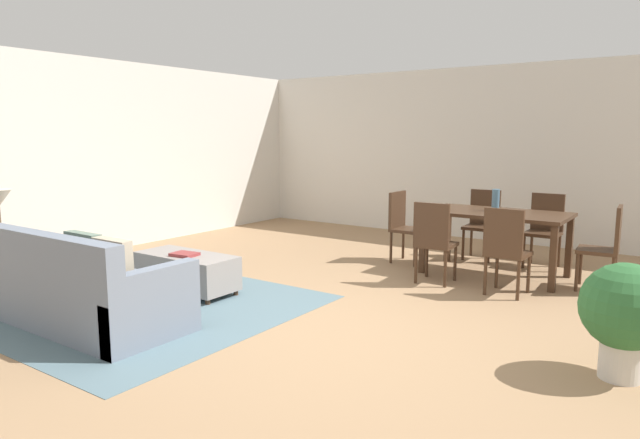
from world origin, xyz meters
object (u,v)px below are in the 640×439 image
object	(u,v)px
potted_plant	(625,311)
dining_chair_head_west	(404,223)
couch	(75,290)
dining_chair_far_right	(545,226)
vase_centerpiece	(496,200)
dining_chair_head_east	(607,243)
book_on_ottoman	(185,254)
dining_chair_near_right	(506,247)
dining_table	(496,220)
ottoman_table	(187,270)
side_table	(3,252)
dining_chair_near_left	(434,238)
dining_chair_far_left	(483,220)

from	to	relation	value
potted_plant	dining_chair_head_west	bearing A→B (deg)	140.13
couch	dining_chair_far_right	size ratio (longest dim) A/B	2.34
dining_chair_far_right	vase_centerpiece	size ratio (longest dim) A/B	3.56
dining_chair_head_east	vase_centerpiece	distance (m)	1.28
couch	book_on_ottoman	bearing A→B (deg)	84.62
dining_chair_near_right	vase_centerpiece	world-z (taller)	vase_centerpiece
dining_chair_near_right	dining_chair_far_right	bearing A→B (deg)	90.25
dining_chair_far_right	dining_chair_head_west	size ratio (longest dim) A/B	1.00
dining_table	dining_chair_near_right	bearing A→B (deg)	-65.40
couch	ottoman_table	xyz separation A→B (m)	(0.06, 1.24, -0.06)
dining_chair_head_east	dining_chair_near_right	bearing A→B (deg)	-135.86
dining_chair_head_east	side_table	bearing A→B (deg)	-143.40
dining_chair_near_left	dining_chair_far_right	xyz separation A→B (m)	(0.80, 1.59, 0.00)
dining_chair_near_right	dining_chair_head_west	world-z (taller)	same
dining_chair_near_left	dining_chair_head_east	xyz separation A→B (m)	(1.62, 0.77, 0.00)
side_table	dining_chair_near_left	world-z (taller)	dining_chair_near_left
dining_chair_far_right	vase_centerpiece	world-z (taller)	vase_centerpiece
dining_table	dining_chair_head_east	bearing A→B (deg)	-0.74
side_table	potted_plant	distance (m)	5.69
couch	dining_chair_head_west	world-z (taller)	dining_chair_head_west
dining_chair_near_left	dining_chair_far_left	distance (m)	1.61
ottoman_table	dining_chair_near_right	world-z (taller)	dining_chair_near_right
dining_chair_head_west	dining_chair_head_east	bearing A→B (deg)	-0.78
couch	dining_table	xyz separation A→B (m)	(2.49, 3.84, 0.37)
dining_table	dining_chair_near_right	world-z (taller)	dining_chair_near_right
dining_chair_near_left	dining_chair_far_right	world-z (taller)	same
couch	dining_chair_head_east	xyz separation A→B (m)	(3.68, 3.82, 0.22)
ottoman_table	vase_centerpiece	size ratio (longest dim) A/B	4.36
dining_chair_near_right	dining_chair_far_right	xyz separation A→B (m)	(-0.01, 1.61, 0.00)
potted_plant	dining_chair_far_right	bearing A→B (deg)	112.05
dining_chair_near_left	vase_centerpiece	bearing A→B (deg)	64.28
dining_chair_near_right	dining_chair_far_left	bearing A→B (deg)	116.35
dining_chair_far_right	dining_chair_head_east	bearing A→B (deg)	-44.65
side_table	vase_centerpiece	distance (m)	5.43
dining_chair_far_left	vase_centerpiece	distance (m)	0.95
ottoman_table	side_table	world-z (taller)	side_table
side_table	potted_plant	world-z (taller)	potted_plant
couch	potted_plant	world-z (taller)	couch
dining_table	dining_chair_head_east	distance (m)	1.20
dining_chair_near_right	book_on_ottoman	distance (m)	3.32
dining_chair_far_right	dining_chair_head_east	distance (m)	1.16
ottoman_table	dining_chair_far_right	world-z (taller)	dining_chair_far_right
vase_centerpiece	couch	bearing A→B (deg)	-122.32
book_on_ottoman	dining_chair_head_east	bearing A→B (deg)	36.57
book_on_ottoman	dining_chair_far_left	bearing A→B (deg)	60.91
dining_chair_near_right	couch	bearing A→B (deg)	-133.37
dining_table	dining_chair_far_right	world-z (taller)	dining_chair_far_right
side_table	dining_chair_far_left	bearing A→B (deg)	53.25
dining_table	dining_chair_near_left	xyz separation A→B (m)	(-0.43, -0.78, -0.15)
ottoman_table	dining_table	size ratio (longest dim) A/B	0.70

